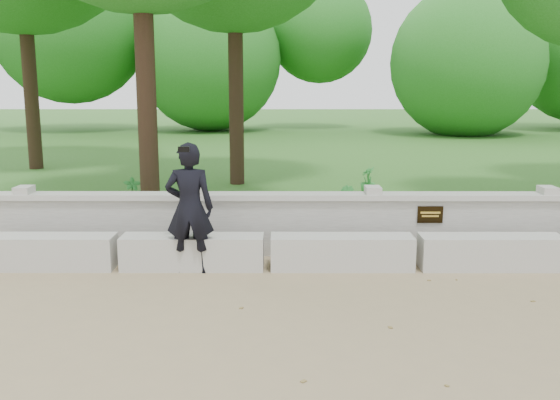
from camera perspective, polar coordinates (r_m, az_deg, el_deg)
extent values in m
plane|color=#8F7B58|center=(6.90, 15.62, -10.65)|extent=(80.00, 80.00, 0.00)
cube|color=#2E611B|center=(20.39, 5.24, 4.11)|extent=(40.00, 22.00, 0.25)
cube|color=beige|center=(8.97, -20.77, -4.46)|extent=(1.90, 0.45, 0.45)
cube|color=beige|center=(8.47, -7.98, -4.73)|extent=(1.90, 0.45, 0.45)
cube|color=beige|center=(8.42, 5.67, -4.76)|extent=(1.90, 0.45, 0.45)
cube|color=beige|center=(8.84, 18.72, -4.54)|extent=(1.90, 0.45, 0.45)
cube|color=#B6B4AC|center=(9.20, 11.49, -2.41)|extent=(12.50, 0.25, 0.82)
cube|color=beige|center=(9.11, 11.60, 0.35)|extent=(12.50, 0.35, 0.08)
cube|color=black|center=(9.08, 13.57, -1.30)|extent=(0.36, 0.02, 0.24)
imported|color=black|center=(8.18, -8.27, -0.73)|extent=(0.63, 0.42, 1.72)
cube|color=black|center=(7.72, -8.80, 4.60)|extent=(0.14, 0.02, 0.07)
cylinder|color=#382619|center=(17.32, -21.97, 11.31)|extent=(0.35, 0.35, 5.24)
cylinder|color=#382619|center=(10.62, -12.20, 11.43)|extent=(0.32, 0.32, 4.78)
cylinder|color=#382619|center=(13.67, -4.06, 11.33)|extent=(0.32, 0.32, 4.73)
imported|color=#2A7E31|center=(11.26, -13.31, 0.58)|extent=(0.36, 0.30, 0.57)
imported|color=#2A7E31|center=(9.90, 5.95, -0.46)|extent=(0.34, 0.39, 0.61)
imported|color=#2A7E31|center=(12.62, 8.04, 1.78)|extent=(0.35, 0.37, 0.55)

